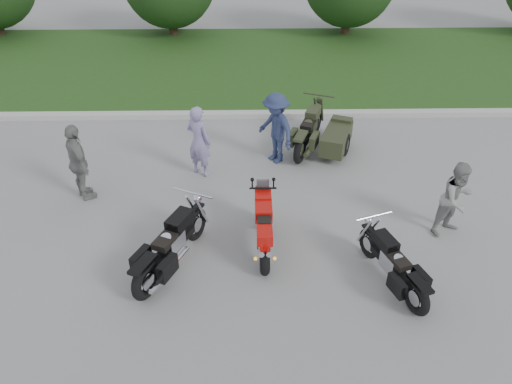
{
  "coord_description": "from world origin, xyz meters",
  "views": [
    {
      "loc": [
        -0.0,
        -6.98,
        6.26
      ],
      "look_at": [
        0.14,
        1.01,
        0.8
      ],
      "focal_mm": 35.0,
      "sensor_mm": 36.0,
      "label": 1
    }
  ],
  "objects_px": {
    "person_grey": "(457,199)",
    "person_back": "(79,163)",
    "cruiser_right": "(395,267)",
    "person_stripe": "(199,141)",
    "cruiser_left": "(169,248)",
    "person_denim": "(276,128)",
    "sportbike_red": "(264,227)",
    "cruiser_sidecar": "(325,136)"
  },
  "relations": [
    {
      "from": "sportbike_red",
      "to": "cruiser_right",
      "type": "bearing_deg",
      "value": -24.03
    },
    {
      "from": "cruiser_left",
      "to": "cruiser_sidecar",
      "type": "bearing_deg",
      "value": 77.05
    },
    {
      "from": "person_stripe",
      "to": "person_back",
      "type": "relative_size",
      "value": 0.98
    },
    {
      "from": "person_back",
      "to": "person_stripe",
      "type": "bearing_deg",
      "value": -103.75
    },
    {
      "from": "cruiser_left",
      "to": "person_grey",
      "type": "distance_m",
      "value": 5.48
    },
    {
      "from": "cruiser_sidecar",
      "to": "person_stripe",
      "type": "distance_m",
      "value": 3.21
    },
    {
      "from": "cruiser_left",
      "to": "cruiser_sidecar",
      "type": "relative_size",
      "value": 0.97
    },
    {
      "from": "cruiser_left",
      "to": "sportbike_red",
      "type": "bearing_deg",
      "value": 41.59
    },
    {
      "from": "sportbike_red",
      "to": "person_stripe",
      "type": "height_order",
      "value": "person_stripe"
    },
    {
      "from": "cruiser_right",
      "to": "person_denim",
      "type": "height_order",
      "value": "person_denim"
    },
    {
      "from": "sportbike_red",
      "to": "person_grey",
      "type": "xyz_separation_m",
      "value": [
        3.7,
        0.47,
        0.24
      ]
    },
    {
      "from": "cruiser_sidecar",
      "to": "person_grey",
      "type": "xyz_separation_m",
      "value": [
        2.08,
        -3.27,
        0.35
      ]
    },
    {
      "from": "person_denim",
      "to": "person_back",
      "type": "distance_m",
      "value": 4.48
    },
    {
      "from": "cruiser_left",
      "to": "person_stripe",
      "type": "distance_m",
      "value": 3.28
    },
    {
      "from": "cruiser_left",
      "to": "person_grey",
      "type": "height_order",
      "value": "person_grey"
    },
    {
      "from": "person_grey",
      "to": "sportbike_red",
      "type": "bearing_deg",
      "value": 159.47
    },
    {
      "from": "person_stripe",
      "to": "person_denim",
      "type": "xyz_separation_m",
      "value": [
        1.77,
        0.56,
        0.02
      ]
    },
    {
      "from": "cruiser_left",
      "to": "person_denim",
      "type": "xyz_separation_m",
      "value": [
        2.06,
        3.81,
        0.41
      ]
    },
    {
      "from": "sportbike_red",
      "to": "cruiser_sidecar",
      "type": "distance_m",
      "value": 4.08
    },
    {
      "from": "sportbike_red",
      "to": "cruiser_left",
      "type": "distance_m",
      "value": 1.76
    },
    {
      "from": "cruiser_right",
      "to": "person_stripe",
      "type": "height_order",
      "value": "person_stripe"
    },
    {
      "from": "cruiser_sidecar",
      "to": "person_grey",
      "type": "relative_size",
      "value": 1.46
    },
    {
      "from": "cruiser_right",
      "to": "person_stripe",
      "type": "bearing_deg",
      "value": 114.41
    },
    {
      "from": "cruiser_sidecar",
      "to": "person_back",
      "type": "relative_size",
      "value": 1.31
    },
    {
      "from": "cruiser_sidecar",
      "to": "cruiser_right",
      "type": "bearing_deg",
      "value": -62.09
    },
    {
      "from": "person_denim",
      "to": "cruiser_left",
      "type": "bearing_deg",
      "value": -64.17
    },
    {
      "from": "cruiser_left",
      "to": "person_stripe",
      "type": "relative_size",
      "value": 1.3
    },
    {
      "from": "cruiser_right",
      "to": "sportbike_red",
      "type": "bearing_deg",
      "value": 136.35
    },
    {
      "from": "person_back",
      "to": "sportbike_red",
      "type": "bearing_deg",
      "value": -149.91
    },
    {
      "from": "cruiser_left",
      "to": "cruiser_right",
      "type": "relative_size",
      "value": 1.11
    },
    {
      "from": "person_grey",
      "to": "person_back",
      "type": "height_order",
      "value": "person_back"
    },
    {
      "from": "cruiser_left",
      "to": "person_back",
      "type": "bearing_deg",
      "value": 158.11
    },
    {
      "from": "person_denim",
      "to": "sportbike_red",
      "type": "bearing_deg",
      "value": -42.24
    },
    {
      "from": "cruiser_sidecar",
      "to": "person_denim",
      "type": "bearing_deg",
      "value": -139.65
    },
    {
      "from": "person_back",
      "to": "cruiser_right",
      "type": "bearing_deg",
      "value": -149.53
    },
    {
      "from": "cruiser_left",
      "to": "person_back",
      "type": "distance_m",
      "value": 3.18
    },
    {
      "from": "sportbike_red",
      "to": "person_stripe",
      "type": "xyz_separation_m",
      "value": [
        -1.39,
        2.74,
        0.32
      ]
    },
    {
      "from": "cruiser_right",
      "to": "cruiser_sidecar",
      "type": "distance_m",
      "value": 4.77
    },
    {
      "from": "person_grey",
      "to": "person_back",
      "type": "bearing_deg",
      "value": 142.2
    },
    {
      "from": "cruiser_sidecar",
      "to": "person_denim",
      "type": "height_order",
      "value": "person_denim"
    },
    {
      "from": "cruiser_left",
      "to": "person_back",
      "type": "height_order",
      "value": "person_back"
    },
    {
      "from": "cruiser_sidecar",
      "to": "person_stripe",
      "type": "height_order",
      "value": "person_stripe"
    }
  ]
}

